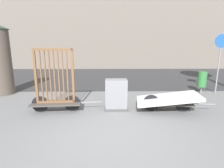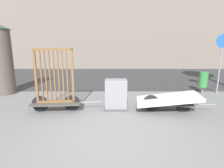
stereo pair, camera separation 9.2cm
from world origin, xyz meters
The scene contains 8 objects.
ground_plane centered at (0.00, 0.00, 0.00)m, with size 60.00×60.00×0.00m, color slate.
road_strip centered at (0.00, 8.61, 0.00)m, with size 56.00×8.75×0.01m.
bike_cart_with_bedframe centered at (-1.80, 1.64, 0.68)m, with size 2.29×0.72×2.03m.
bike_cart_with_mattress centered at (1.81, 1.64, 0.39)m, with size 2.52×1.33×0.61m.
utility_cabinet centered at (0.14, 1.80, 0.47)m, with size 0.77×0.49×1.03m.
trash_bin centered at (4.11, 3.89, 0.64)m, with size 0.38×0.38×0.98m.
sign_post centered at (4.77, 3.88, 1.74)m, with size 0.58×0.06×2.67m.
advertising_column centered at (-4.83, 3.89, 1.55)m, with size 1.02×1.02×3.04m.
Camera 2 is at (0.01, -3.80, 2.06)m, focal length 28.00 mm.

